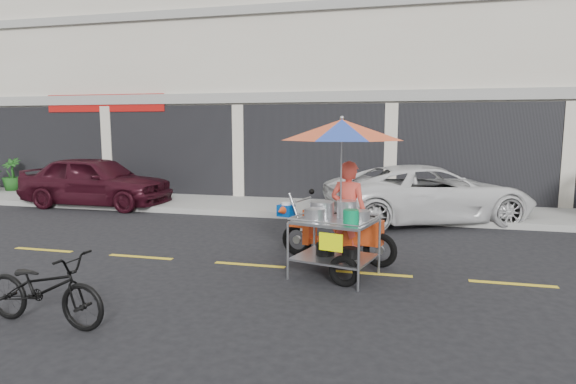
% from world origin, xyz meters
% --- Properties ---
extents(ground, '(90.00, 90.00, 0.00)m').
position_xyz_m(ground, '(0.00, 0.00, 0.00)').
color(ground, black).
extents(sidewalk, '(45.00, 3.00, 0.15)m').
position_xyz_m(sidewalk, '(0.00, 5.50, 0.07)').
color(sidewalk, gray).
rests_on(sidewalk, ground).
extents(shophouse_block, '(36.00, 8.11, 10.40)m').
position_xyz_m(shophouse_block, '(2.82, 10.59, 4.24)').
color(shophouse_block, beige).
rests_on(shophouse_block, ground).
extents(centerline, '(42.00, 0.10, 0.01)m').
position_xyz_m(centerline, '(0.00, 0.00, 0.00)').
color(centerline, gold).
rests_on(centerline, ground).
extents(maroon_sedan, '(4.26, 1.73, 1.45)m').
position_xyz_m(maroon_sedan, '(-8.07, 4.51, 0.72)').
color(maroon_sedan, black).
rests_on(maroon_sedan, ground).
extents(white_pickup, '(5.36, 4.00, 1.35)m').
position_xyz_m(white_pickup, '(0.98, 4.49, 0.68)').
color(white_pickup, silver).
rests_on(white_pickup, ground).
extents(plant_short, '(0.63, 0.63, 1.07)m').
position_xyz_m(plant_short, '(-12.25, 5.88, 0.69)').
color(plant_short, '#194716').
rests_on(plant_short, sidewalk).
extents(near_bicycle, '(1.67, 0.68, 0.86)m').
position_xyz_m(near_bicycle, '(-3.51, -2.84, 0.43)').
color(near_bicycle, black).
rests_on(near_bicycle, ground).
extents(food_vendor_rig, '(2.40, 2.34, 2.43)m').
position_xyz_m(food_vendor_rig, '(-0.51, 0.06, 1.52)').
color(food_vendor_rig, black).
rests_on(food_vendor_rig, ground).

